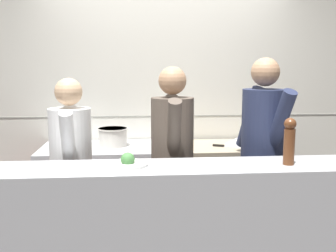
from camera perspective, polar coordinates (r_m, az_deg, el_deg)
wall_back_tiled at (r=4.09m, az=-0.52°, el=3.60°), size 8.00×0.06×2.60m
oven_range at (r=3.86m, az=-9.09°, el=-9.60°), size 1.17×0.71×0.91m
prep_counter at (r=3.94m, az=7.69°, el=-9.30°), size 1.00×0.65×0.91m
pass_counter at (r=2.79m, az=0.32°, el=-15.93°), size 2.68×0.45×1.01m
stock_pot at (r=3.74m, az=-8.01°, el=-1.50°), size 0.28×0.28×0.17m
mixing_bowl_steel at (r=3.89m, az=10.30°, el=-2.08°), size 0.27×0.27×0.08m
chefs_knife at (r=3.75m, az=8.97°, el=-2.97°), size 0.38×0.18×0.02m
plated_dish_main at (r=2.64m, az=-5.86°, el=-5.27°), size 0.27×0.27×0.09m
pepper_mill at (r=2.75m, az=17.21°, el=-1.99°), size 0.08×0.08×0.32m
chef_head_cook at (r=3.15m, az=-13.84°, el=-6.04°), size 0.34×0.69×1.58m
chef_sous at (r=3.15m, az=0.63°, el=-4.87°), size 0.35×0.72×1.66m
chef_line at (r=3.32m, az=13.55°, el=-3.71°), size 0.43×0.75×1.73m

